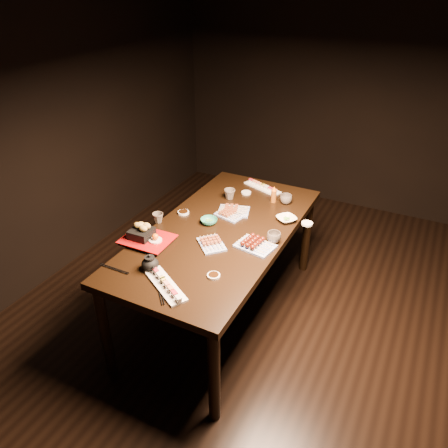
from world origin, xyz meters
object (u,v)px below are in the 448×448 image
at_px(yakitori_plate_right, 211,242).
at_px(edamame_bowl_cream, 286,219).
at_px(dining_table, 221,273).
at_px(teacup_far_left, 230,194).
at_px(teacup_far_right, 286,199).
at_px(condiment_bottle, 274,194).
at_px(sushi_platter_near, 165,283).
at_px(teapot, 150,262).
at_px(tempura_tray, 147,234).
at_px(yakitori_plate_left, 234,209).
at_px(teacup_mid_right, 274,237).
at_px(teacup_near_left, 158,218).
at_px(yakitori_plate_center, 230,213).
at_px(sushi_platter_far, 263,186).
at_px(edamame_bowl_green, 209,221).

relative_size(yakitori_plate_right, edamame_bowl_cream, 1.51).
distance_m(dining_table, teacup_far_left, 0.63).
distance_m(teacup_far_right, condiment_bottle, 0.10).
xyz_separation_m(sushi_platter_near, edamame_bowl_cream, (0.36, 1.02, -0.01)).
xyz_separation_m(yakitori_plate_right, teapot, (-0.20, -0.40, 0.03)).
distance_m(teacup_far_left, condiment_bottle, 0.35).
bearing_deg(tempura_tray, yakitori_plate_left, 60.80).
distance_m(yakitori_plate_left, teacup_mid_right, 0.49).
relative_size(yakitori_plate_left, teapot, 1.82).
distance_m(yakitori_plate_right, teapot, 0.45).
relative_size(teacup_near_left, teacup_far_right, 0.85).
xyz_separation_m(tempura_tray, condiment_bottle, (0.53, 0.92, 0.01)).
relative_size(yakitori_plate_center, yakitori_plate_right, 0.97).
xyz_separation_m(edamame_bowl_cream, teacup_far_left, (-0.52, 0.13, 0.02)).
height_order(sushi_platter_far, edamame_bowl_green, sushi_platter_far).
bearing_deg(dining_table, yakitori_plate_right, -63.23).
distance_m(teacup_far_right, teapot, 1.26).
distance_m(teacup_mid_right, condiment_bottle, 0.58).
height_order(sushi_platter_far, yakitori_plate_right, yakitori_plate_right).
distance_m(edamame_bowl_cream, teacup_mid_right, 0.31).
bearing_deg(yakitori_plate_left, sushi_platter_near, -105.67).
height_order(yakitori_plate_left, teapot, teapot).
xyz_separation_m(yakitori_plate_left, teacup_far_left, (-0.12, 0.18, 0.01)).
distance_m(dining_table, teacup_mid_right, 0.56).
bearing_deg(teacup_far_left, sushi_platter_near, -82.18).
xyz_separation_m(edamame_bowl_cream, teapot, (-0.53, -0.93, 0.04)).
xyz_separation_m(edamame_bowl_green, teacup_mid_right, (0.50, -0.02, 0.02)).
bearing_deg(condiment_bottle, teacup_near_left, -132.69).
height_order(dining_table, edamame_bowl_green, edamame_bowl_green).
xyz_separation_m(sushi_platter_near, teacup_near_left, (-0.45, 0.59, 0.01)).
xyz_separation_m(sushi_platter_far, tempura_tray, (-0.37, -1.11, 0.04)).
height_order(sushi_platter_far, teacup_near_left, teacup_near_left).
xyz_separation_m(sushi_platter_near, edamame_bowl_green, (-0.12, 0.74, -0.00)).
xyz_separation_m(edamame_bowl_green, teacup_near_left, (-0.33, -0.15, 0.02)).
relative_size(edamame_bowl_cream, condiment_bottle, 1.02).
height_order(dining_table, yakitori_plate_center, yakitori_plate_center).
bearing_deg(sushi_platter_far, edamame_bowl_green, 100.95).
bearing_deg(sushi_platter_near, condiment_bottle, 113.45).
height_order(yakitori_plate_center, tempura_tray, tempura_tray).
bearing_deg(edamame_bowl_cream, teacup_mid_right, -86.03).
relative_size(yakitori_plate_right, teacup_mid_right, 2.19).
height_order(sushi_platter_near, teacup_mid_right, teacup_mid_right).
distance_m(edamame_bowl_green, teacup_near_left, 0.36).
height_order(sushi_platter_near, teacup_far_left, teacup_far_left).
bearing_deg(teacup_far_left, yakitori_plate_right, -73.72).
bearing_deg(teacup_mid_right, teacup_near_left, -171.17).
bearing_deg(edamame_bowl_green, condiment_bottle, 61.04).
height_order(edamame_bowl_green, tempura_tray, tempura_tray).
distance_m(yakitori_plate_left, teapot, 0.89).
bearing_deg(teacup_near_left, teapot, -60.35).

